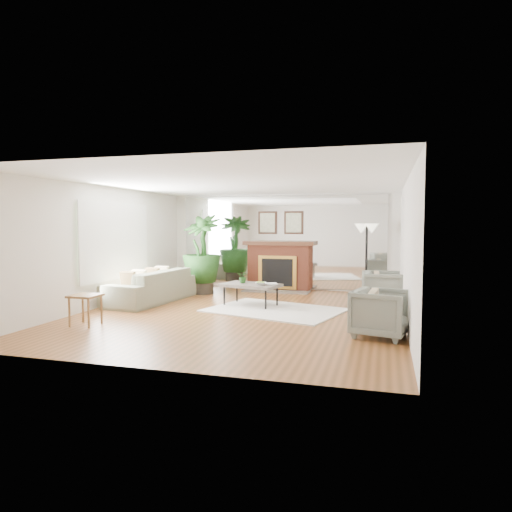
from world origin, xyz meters
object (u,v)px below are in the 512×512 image
(fireplace, at_px, (279,265))
(armchair_back, at_px, (382,289))
(potted_ficus, at_px, (202,251))
(sofa, at_px, (151,286))
(side_table, at_px, (85,300))
(floor_lamp, at_px, (366,234))
(coffee_table, at_px, (251,286))
(armchair_front, at_px, (381,313))

(fireplace, bearing_deg, armchair_back, -32.86)
(armchair_back, distance_m, potted_ficus, 4.39)
(sofa, height_order, armchair_back, armchair_back)
(side_table, distance_m, floor_lamp, 6.59)
(fireplace, bearing_deg, floor_lamp, -4.14)
(fireplace, relative_size, floor_lamp, 1.19)
(coffee_table, bearing_deg, armchair_back, 16.76)
(coffee_table, height_order, side_table, side_table)
(sofa, relative_size, floor_lamp, 1.40)
(side_table, bearing_deg, floor_lamp, 47.27)
(armchair_front, bearing_deg, fireplace, 43.61)
(coffee_table, xyz_separation_m, potted_ficus, (-1.66, 1.38, 0.61))
(potted_ficus, bearing_deg, coffee_table, -39.64)
(armchair_back, relative_size, potted_ficus, 0.41)
(fireplace, distance_m, side_table, 5.42)
(coffee_table, bearing_deg, floor_lamp, 46.01)
(coffee_table, distance_m, armchair_front, 3.27)
(armchair_back, relative_size, floor_lamp, 0.47)
(armchair_front, bearing_deg, potted_ficus, 65.44)
(fireplace, xyz_separation_m, armchair_back, (2.60, -1.68, -0.29))
(floor_lamp, bearing_deg, coffee_table, -133.99)
(potted_ficus, bearing_deg, sofa, -113.10)
(fireplace, relative_size, potted_ficus, 1.05)
(coffee_table, height_order, armchair_front, armchair_front)
(coffee_table, xyz_separation_m, armchair_back, (2.64, 0.79, -0.07))
(armchair_back, height_order, floor_lamp, floor_lamp)
(side_table, relative_size, potted_ficus, 0.27)
(potted_ficus, bearing_deg, side_table, -97.75)
(side_table, bearing_deg, sofa, 92.03)
(coffee_table, xyz_separation_m, armchair_front, (2.64, -1.94, -0.07))
(fireplace, relative_size, coffee_table, 1.56)
(sofa, bearing_deg, floor_lamp, 122.93)
(armchair_front, xyz_separation_m, potted_ficus, (-4.30, 3.32, 0.68))
(armchair_front, distance_m, potted_ficus, 5.47)
(armchair_front, distance_m, side_table, 4.85)
(fireplace, xyz_separation_m, side_table, (-2.22, -4.94, -0.22))
(coffee_table, distance_m, sofa, 2.27)
(fireplace, bearing_deg, side_table, -114.19)
(fireplace, xyz_separation_m, floor_lamp, (2.20, -0.16, 0.81))
(fireplace, xyz_separation_m, potted_ficus, (-1.70, -1.10, 0.38))
(sofa, bearing_deg, fireplace, 142.82)
(coffee_table, relative_size, armchair_back, 1.63)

